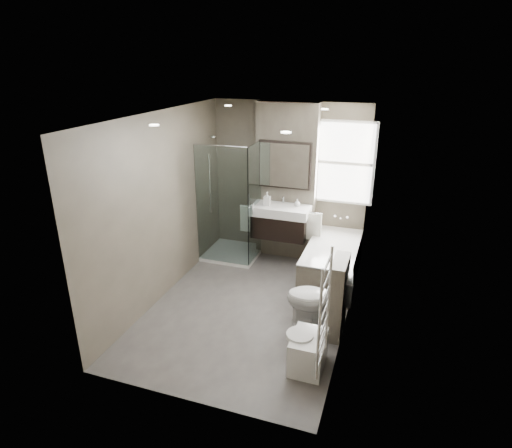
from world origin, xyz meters
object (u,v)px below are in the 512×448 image
at_px(bathtub, 332,261).
at_px(toilet, 318,299).
at_px(vanity, 280,221).
at_px(bidet, 308,351).

distance_m(bathtub, toilet, 1.32).
bearing_deg(toilet, vanity, -156.80).
xyz_separation_m(bathtub, bidet, (0.09, -2.12, -0.10)).
bearing_deg(vanity, bathtub, -19.37).
xyz_separation_m(vanity, toilet, (0.97, -1.64, -0.34)).
height_order(vanity, bathtub, vanity).
xyz_separation_m(toilet, bidet, (0.04, -0.80, -0.19)).
bearing_deg(bidet, toilet, 93.16).
height_order(toilet, bidet, toilet).
relative_size(vanity, bidet, 1.82).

